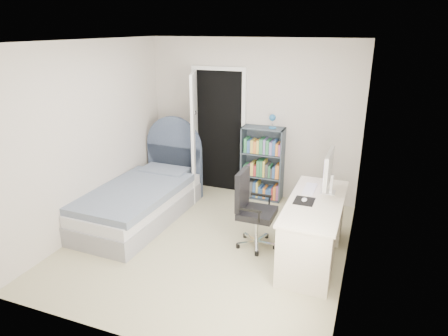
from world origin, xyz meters
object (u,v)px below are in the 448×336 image
(bed, at_px, (143,198))
(desk, at_px, (314,227))
(bookcase, at_px, (263,166))
(office_chair, at_px, (251,205))
(floor_lamp, at_px, (193,162))
(nightstand, at_px, (176,164))

(bed, bearing_deg, desk, -4.92)
(bookcase, distance_m, office_chair, 1.51)
(floor_lamp, bearing_deg, nightstand, 152.99)
(floor_lamp, xyz_separation_m, office_chair, (1.35, -1.19, -0.04))
(desk, bearing_deg, nightstand, 150.83)
(office_chair, bearing_deg, nightstand, 141.64)
(bed, bearing_deg, office_chair, -6.41)
(bed, bearing_deg, nightstand, 94.20)
(office_chair, bearing_deg, desk, -1.69)
(nightstand, bearing_deg, desk, -29.17)
(nightstand, xyz_separation_m, office_chair, (1.79, -1.41, 0.13))
(nightstand, distance_m, desk, 2.95)
(desk, bearing_deg, floor_lamp, 150.40)
(bookcase, bearing_deg, office_chair, -79.95)
(floor_lamp, relative_size, desk, 0.93)
(bed, height_order, desk, bed)
(nightstand, distance_m, bookcase, 1.53)
(nightstand, xyz_separation_m, desk, (2.58, -1.44, -0.01))
(nightstand, height_order, floor_lamp, floor_lamp)
(bed, distance_m, nightstand, 1.23)
(nightstand, distance_m, floor_lamp, 0.52)
(bed, xyz_separation_m, bookcase, (1.43, 1.30, 0.25))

